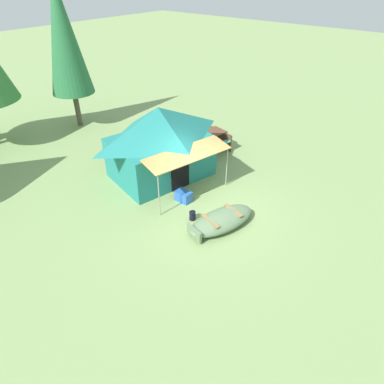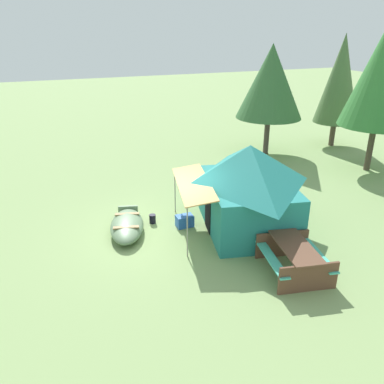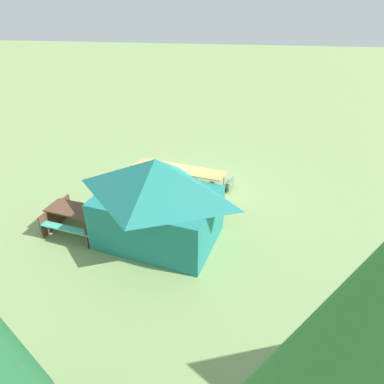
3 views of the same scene
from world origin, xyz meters
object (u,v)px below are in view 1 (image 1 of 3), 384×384
at_px(canvas_cabin_tent, 160,142).
at_px(fuel_can, 192,216).
at_px(picnic_table, 206,140).
at_px(cooler_box, 184,196).
at_px(beached_rowboat, 221,220).
at_px(pine_tree_side, 63,36).

xyz_separation_m(canvas_cabin_tent, fuel_can, (-1.37, -2.65, -1.24)).
height_order(picnic_table, cooler_box, picnic_table).
bearing_deg(fuel_can, cooler_box, 55.96).
height_order(picnic_table, fuel_can, picnic_table).
relative_size(beached_rowboat, picnic_table, 1.18).
relative_size(picnic_table, cooler_box, 3.93).
distance_m(canvas_cabin_tent, fuel_can, 3.23).
bearing_deg(canvas_cabin_tent, fuel_can, -117.30).
relative_size(beached_rowboat, fuel_can, 8.35).
bearing_deg(pine_tree_side, fuel_can, -103.97).
bearing_deg(beached_rowboat, fuel_can, 108.52).
bearing_deg(fuel_can, picnic_table, 32.68).
bearing_deg(beached_rowboat, canvas_cabin_tent, 73.28).
height_order(canvas_cabin_tent, cooler_box, canvas_cabin_tent).
xyz_separation_m(cooler_box, pine_tree_side, (1.68, 8.27, 3.93)).
xyz_separation_m(fuel_can, pine_tree_side, (2.28, 9.15, 3.97)).
height_order(beached_rowboat, cooler_box, beached_rowboat).
distance_m(beached_rowboat, canvas_cabin_tent, 3.88).
xyz_separation_m(canvas_cabin_tent, pine_tree_side, (0.91, 6.50, 2.73)).
xyz_separation_m(picnic_table, pine_tree_side, (-1.73, 6.57, 3.62)).
bearing_deg(cooler_box, fuel_can, -124.04).
bearing_deg(picnic_table, beached_rowboat, -136.89).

